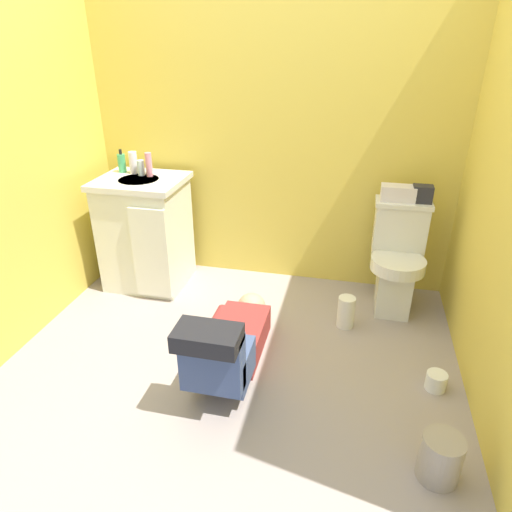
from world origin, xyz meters
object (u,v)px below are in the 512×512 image
object	(u,v)px
bottle_white	(133,163)
toilet_paper_roll	(436,381)
soap_dispenser	(122,163)
trash_can	(440,458)
vanity_cabinet	(146,232)
toiletry_bag	(422,194)
person_plumber	(229,343)
faucet	(148,166)
bottle_pink	(149,165)
tissue_box	(398,193)
toilet	(397,259)
paper_towel_roll	(346,312)
bottle_clear	(141,168)

from	to	relation	value
bottle_white	toilet_paper_roll	world-z (taller)	bottle_white
soap_dispenser	trash_can	distance (m)	2.70
vanity_cabinet	toiletry_bag	size ratio (longest dim) A/B	6.61
person_plumber	soap_dispenser	xyz separation A→B (m)	(-1.06, 0.97, 0.71)
bottle_white	faucet	bearing A→B (deg)	18.35
soap_dispenser	bottle_pink	bearing A→B (deg)	-12.87
bottle_pink	toilet_paper_roll	xyz separation A→B (m)	(1.96, -0.83, -0.85)
faucet	tissue_box	world-z (taller)	faucet
bottle_white	bottle_pink	xyz separation A→B (m)	(0.14, -0.04, 0.01)
vanity_cabinet	tissue_box	xyz separation A→B (m)	(1.75, 0.14, 0.38)
toilet	faucet	xyz separation A→B (m)	(-1.80, 0.10, 0.50)
tissue_box	paper_towel_roll	bearing A→B (deg)	-121.88
person_plumber	bottle_white	xyz separation A→B (m)	(-0.97, 0.96, 0.72)
bottle_clear	bottle_pink	world-z (taller)	bottle_pink
toilet	bottle_clear	size ratio (longest dim) A/B	6.98
soap_dispenser	toiletry_bag	bearing A→B (deg)	0.26
bottle_pink	tissue_box	bearing A→B (deg)	2.15
bottle_white	trash_can	world-z (taller)	bottle_white
bottle_clear	paper_towel_roll	world-z (taller)	bottle_clear
bottle_pink	toilet_paper_roll	bearing A→B (deg)	-23.06
vanity_cabinet	bottle_clear	bearing A→B (deg)	106.52
faucet	person_plumber	world-z (taller)	faucet
trash_can	paper_towel_roll	xyz separation A→B (m)	(-0.45, 1.06, -0.00)
toiletry_bag	toilet_paper_roll	distance (m)	1.18
faucet	bottle_clear	world-z (taller)	bottle_clear
toilet	trash_can	xyz separation A→B (m)	(0.15, -1.38, -0.26)
bottle_white	toilet	bearing A→B (deg)	-2.13
trash_can	soap_dispenser	bearing A→B (deg)	145.63
bottle_pink	trash_can	bearing A→B (deg)	-36.54
trash_can	paper_towel_roll	distance (m)	1.15
toiletry_bag	faucet	bearing A→B (deg)	179.69
toiletry_bag	paper_towel_roll	distance (m)	0.90
faucet	bottle_white	xyz separation A→B (m)	(-0.09, -0.03, 0.03)
bottle_white	bottle_clear	xyz separation A→B (m)	(0.07, -0.03, -0.02)
faucet	toiletry_bag	distance (m)	1.90
person_plumber	faucet	bearing A→B (deg)	131.42
vanity_cabinet	bottle_pink	bearing A→B (deg)	58.15
bottle_clear	toiletry_bag	bearing A→B (deg)	1.53
toilet	bottle_white	size ratio (longest dim) A/B	4.80
toiletry_bag	toilet_paper_roll	world-z (taller)	toiletry_bag
paper_towel_roll	vanity_cabinet	bearing A→B (deg)	169.58
bottle_white	bottle_pink	distance (m)	0.15
person_plumber	bottle_pink	bearing A→B (deg)	132.04
toilet	bottle_pink	size ratio (longest dim) A/B	4.48
toilet_paper_roll	bottle_pink	bearing A→B (deg)	156.94
bottle_white	toiletry_bag	bearing A→B (deg)	0.59
tissue_box	bottle_clear	xyz separation A→B (m)	(-1.77, -0.05, 0.07)
tissue_box	soap_dispenser	distance (m)	1.94
toilet	vanity_cabinet	size ratio (longest dim) A/B	0.91
person_plumber	paper_towel_roll	xyz separation A→B (m)	(0.62, 0.57, -0.07)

